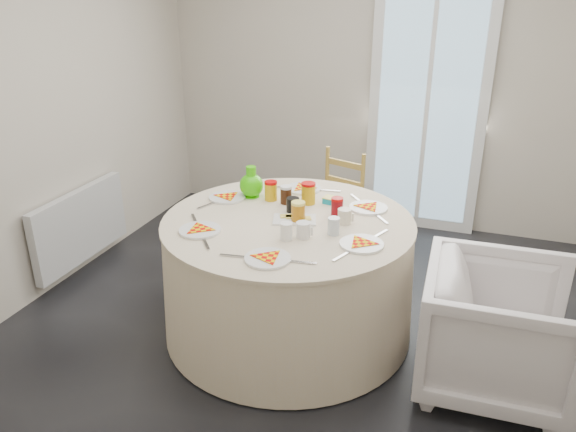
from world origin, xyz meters
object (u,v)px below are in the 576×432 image
(radiator, at_px, (81,225))
(wooden_chair, at_px, (333,204))
(armchair, at_px, (498,327))
(table, at_px, (288,277))
(green_pitcher, at_px, (251,183))

(radiator, distance_m, wooden_chair, 1.96)
(armchair, bearing_deg, table, 81.16)
(radiator, bearing_deg, armchair, -7.05)
(table, relative_size, green_pitcher, 7.69)
(radiator, relative_size, armchair, 1.24)
(armchair, relative_size, green_pitcher, 3.90)
(radiator, height_order, green_pitcher, green_pitcher)
(radiator, bearing_deg, wooden_chair, 26.26)
(green_pitcher, bearing_deg, armchair, -32.02)
(radiator, distance_m, table, 1.78)
(wooden_chair, bearing_deg, table, -70.75)
(wooden_chair, relative_size, armchair, 1.10)
(wooden_chair, distance_m, green_pitcher, 0.96)
(radiator, bearing_deg, green_pitcher, 2.61)
(radiator, xyz_separation_m, table, (1.77, -0.22, -0.01))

